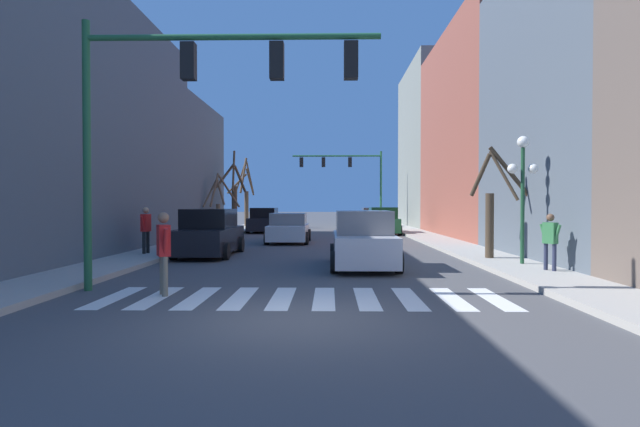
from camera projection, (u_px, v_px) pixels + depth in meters
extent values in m
plane|color=#4C4C4F|center=(297.00, 320.00, 8.63)|extent=(240.00, 240.00, 0.00)
cube|color=#515B66|center=(78.00, 134.00, 21.52)|extent=(6.00, 12.31, 10.07)
cube|color=#515B66|center=(163.00, 170.00, 32.41)|extent=(6.00, 9.45, 8.43)
cube|color=#515B66|center=(606.00, 105.00, 17.59)|extent=(6.00, 9.75, 11.00)
cube|color=#934C3D|center=(493.00, 135.00, 29.67)|extent=(6.00, 14.45, 12.21)
cube|color=gray|center=(443.00, 148.00, 42.98)|extent=(6.00, 12.20, 13.75)
cube|color=white|center=(115.00, 297.00, 10.70)|extent=(0.45, 2.60, 0.01)
cube|color=white|center=(156.00, 297.00, 10.68)|extent=(0.45, 2.60, 0.01)
cube|color=white|center=(198.00, 297.00, 10.66)|extent=(0.45, 2.60, 0.01)
cube|color=white|center=(240.00, 298.00, 10.64)|extent=(0.45, 2.60, 0.01)
cube|color=white|center=(282.00, 298.00, 10.63)|extent=(0.45, 2.60, 0.01)
cube|color=white|center=(324.00, 298.00, 10.61)|extent=(0.45, 2.60, 0.01)
cube|color=white|center=(366.00, 298.00, 10.59)|extent=(0.45, 2.60, 0.01)
cube|color=white|center=(409.00, 298.00, 10.57)|extent=(0.45, 2.60, 0.01)
cube|color=white|center=(451.00, 298.00, 10.56)|extent=(0.45, 2.60, 0.01)
cube|color=white|center=(494.00, 299.00, 10.54)|extent=(0.45, 2.60, 0.01)
cylinder|color=#236038|center=(87.00, 156.00, 11.48)|extent=(0.18, 0.18, 6.22)
cylinder|color=#236038|center=(233.00, 37.00, 11.37)|extent=(6.76, 0.14, 0.14)
cube|color=black|center=(188.00, 62.00, 11.40)|extent=(0.32, 0.28, 0.84)
cube|color=black|center=(277.00, 61.00, 11.36)|extent=(0.32, 0.28, 0.84)
cube|color=black|center=(351.00, 61.00, 11.33)|extent=(0.32, 0.28, 0.84)
cylinder|color=#236038|center=(381.00, 189.00, 43.40)|extent=(0.18, 0.18, 6.61)
cylinder|color=#236038|center=(337.00, 156.00, 43.42)|extent=(7.70, 0.14, 0.14)
cube|color=black|center=(350.00, 162.00, 43.40)|extent=(0.32, 0.28, 0.84)
cube|color=black|center=(323.00, 162.00, 43.45)|extent=(0.32, 0.28, 0.84)
cube|color=black|center=(301.00, 162.00, 43.49)|extent=(0.32, 0.28, 0.84)
cylinder|color=#1E4C2D|center=(523.00, 206.00, 15.46)|extent=(0.12, 0.12, 3.60)
sphere|color=white|center=(523.00, 142.00, 15.43)|extent=(0.36, 0.36, 0.36)
sphere|color=white|center=(512.00, 169.00, 15.45)|extent=(0.31, 0.31, 0.31)
sphere|color=white|center=(533.00, 169.00, 15.44)|extent=(0.31, 0.31, 0.31)
cube|color=silver|center=(363.00, 248.00, 15.81)|extent=(1.84, 4.56, 0.89)
cube|color=slate|center=(363.00, 222.00, 15.79)|extent=(1.69, 2.37, 0.73)
cylinder|color=black|center=(333.00, 253.00, 17.24)|extent=(0.22, 0.64, 0.64)
cylinder|color=black|center=(388.00, 253.00, 17.21)|extent=(0.22, 0.64, 0.64)
cylinder|color=black|center=(334.00, 262.00, 14.42)|extent=(0.22, 0.64, 0.64)
cylinder|color=black|center=(399.00, 262.00, 14.38)|extent=(0.22, 0.64, 0.64)
cube|color=black|center=(210.00, 239.00, 19.37)|extent=(1.85, 4.79, 0.90)
cube|color=black|center=(210.00, 218.00, 19.36)|extent=(1.71, 2.49, 0.74)
cylinder|color=black|center=(196.00, 244.00, 20.88)|extent=(0.22, 0.64, 0.64)
cylinder|color=black|center=(241.00, 244.00, 20.85)|extent=(0.22, 0.64, 0.64)
cylinder|color=black|center=(174.00, 251.00, 17.91)|extent=(0.22, 0.64, 0.64)
cylinder|color=black|center=(226.00, 251.00, 17.88)|extent=(0.22, 0.64, 0.64)
cube|color=silver|center=(289.00, 232.00, 25.94)|extent=(1.92, 4.42, 0.75)
cube|color=slate|center=(289.00, 219.00, 25.92)|extent=(1.77, 2.30, 0.61)
cylinder|color=black|center=(306.00, 238.00, 24.55)|extent=(0.22, 0.64, 0.64)
cylinder|color=black|center=(267.00, 238.00, 24.59)|extent=(0.22, 0.64, 0.64)
cylinder|color=black|center=(309.00, 235.00, 27.29)|extent=(0.22, 0.64, 0.64)
cylinder|color=black|center=(273.00, 235.00, 27.33)|extent=(0.22, 0.64, 0.64)
cube|color=black|center=(264.00, 224.00, 35.61)|extent=(1.86, 4.83, 0.86)
cube|color=black|center=(264.00, 213.00, 35.60)|extent=(1.71, 2.51, 0.70)
cylinder|color=black|center=(254.00, 227.00, 37.13)|extent=(0.22, 0.64, 0.64)
cylinder|color=black|center=(280.00, 227.00, 37.10)|extent=(0.22, 0.64, 0.64)
cylinder|color=black|center=(248.00, 229.00, 34.14)|extent=(0.22, 0.64, 0.64)
cylinder|color=black|center=(275.00, 229.00, 34.10)|extent=(0.22, 0.64, 0.64)
cube|color=#236B38|center=(383.00, 225.00, 33.07)|extent=(1.85, 4.12, 0.89)
cube|color=#133A1E|center=(383.00, 213.00, 33.05)|extent=(1.70, 2.14, 0.73)
cylinder|color=black|center=(367.00, 229.00, 34.37)|extent=(0.22, 0.64, 0.64)
cylinder|color=black|center=(395.00, 229.00, 34.33)|extent=(0.22, 0.64, 0.64)
cylinder|color=black|center=(370.00, 230.00, 31.81)|extent=(0.22, 0.64, 0.64)
cylinder|color=black|center=(400.00, 230.00, 31.78)|extent=(0.22, 0.64, 0.64)
cube|color=gray|center=(372.00, 221.00, 41.84)|extent=(1.76, 4.74, 0.84)
cube|color=#464648|center=(372.00, 212.00, 41.82)|extent=(1.62, 2.47, 0.69)
cylinder|color=black|center=(361.00, 223.00, 43.33)|extent=(0.22, 0.64, 0.64)
cylinder|color=black|center=(381.00, 223.00, 43.29)|extent=(0.22, 0.64, 0.64)
cylinder|color=black|center=(363.00, 225.00, 40.39)|extent=(0.22, 0.64, 0.64)
cylinder|color=black|center=(385.00, 225.00, 40.35)|extent=(0.22, 0.64, 0.64)
cylinder|color=#282D47|center=(554.00, 257.00, 13.79)|extent=(0.11, 0.11, 0.75)
cylinder|color=#282D47|center=(546.00, 257.00, 14.03)|extent=(0.11, 0.11, 0.75)
cube|color=#337542|center=(550.00, 233.00, 13.90)|extent=(0.36, 0.42, 0.59)
sphere|color=brown|center=(550.00, 218.00, 13.89)|extent=(0.21, 0.21, 0.21)
cylinder|color=#337542|center=(557.00, 235.00, 13.71)|extent=(0.20, 0.26, 0.57)
cylinder|color=#337542|center=(544.00, 234.00, 14.09)|extent=(0.20, 0.26, 0.57)
cylinder|color=black|center=(144.00, 243.00, 18.59)|extent=(0.12, 0.12, 0.83)
cylinder|color=black|center=(148.00, 242.00, 18.88)|extent=(0.12, 0.12, 0.83)
cube|color=red|center=(146.00, 223.00, 18.72)|extent=(0.28, 0.43, 0.65)
sphere|color=tan|center=(146.00, 210.00, 18.71)|extent=(0.23, 0.23, 0.23)
cylinder|color=red|center=(143.00, 224.00, 18.49)|extent=(0.13, 0.29, 0.63)
cylinder|color=red|center=(149.00, 224.00, 18.95)|extent=(0.13, 0.29, 0.63)
cylinder|color=#7A705B|center=(163.00, 275.00, 11.08)|extent=(0.13, 0.13, 0.87)
cylinder|color=#7A705B|center=(165.00, 276.00, 10.80)|extent=(0.13, 0.13, 0.87)
cube|color=red|center=(164.00, 240.00, 10.92)|extent=(0.41, 0.49, 0.68)
sphere|color=#8C664C|center=(163.00, 218.00, 10.91)|extent=(0.24, 0.24, 0.24)
cylinder|color=red|center=(162.00, 242.00, 11.14)|extent=(0.22, 0.31, 0.66)
cylinder|color=red|center=(165.00, 243.00, 10.71)|extent=(0.22, 0.31, 0.66)
cylinder|color=brown|center=(234.00, 209.00, 34.22)|extent=(0.38, 0.38, 3.08)
cylinder|color=brown|center=(225.00, 176.00, 33.89)|extent=(1.26, 0.80, 1.77)
cylinder|color=brown|center=(240.00, 179.00, 34.83)|extent=(0.67, 1.47, 1.85)
cylinder|color=brown|center=(234.00, 171.00, 33.59)|extent=(0.26, 1.30, 2.84)
cylinder|color=brown|center=(246.00, 209.00, 42.37)|extent=(0.35, 0.35, 2.95)
cylinder|color=brown|center=(250.00, 177.00, 43.18)|extent=(0.44, 1.85, 2.68)
cylinder|color=brown|center=(237.00, 184.00, 42.22)|extent=(1.70, 0.43, 1.77)
cylinder|color=brown|center=(250.00, 182.00, 42.81)|extent=(0.59, 1.13, 2.30)
cylinder|color=brown|center=(243.00, 175.00, 41.54)|extent=(0.41, 1.73, 3.05)
cylinder|color=brown|center=(241.00, 176.00, 42.52)|extent=(1.12, 0.53, 2.91)
cylinder|color=brown|center=(218.00, 219.00, 31.53)|extent=(0.26, 0.26, 1.87)
cylinder|color=brown|center=(229.00, 191.00, 32.02)|extent=(1.24, 1.23, 2.12)
cylinder|color=brown|center=(221.00, 194.00, 31.36)|extent=(0.57, 0.41, 1.44)
cylinder|color=brown|center=(214.00, 193.00, 31.28)|extent=(0.50, 0.55, 1.71)
cylinder|color=brown|center=(211.00, 192.00, 31.09)|extent=(0.84, 0.94, 1.96)
cylinder|color=brown|center=(214.00, 190.00, 31.02)|extent=(0.37, 1.07, 2.17)
cylinder|color=#473828|center=(490.00, 226.00, 17.20)|extent=(0.29, 0.29, 2.22)
cylinder|color=#473828|center=(504.00, 175.00, 16.92)|extent=(0.89, 0.60, 1.76)
cylinder|color=#473828|center=(480.00, 175.00, 17.44)|extent=(0.62, 0.68, 1.51)
cylinder|color=#473828|center=(512.00, 175.00, 17.09)|extent=(1.59, 0.28, 1.99)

